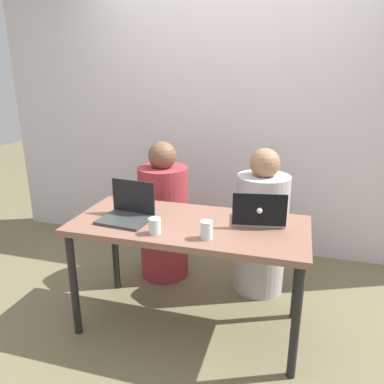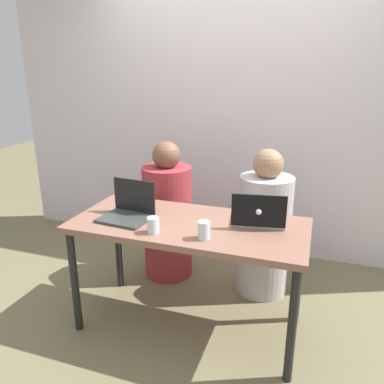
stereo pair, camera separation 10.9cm
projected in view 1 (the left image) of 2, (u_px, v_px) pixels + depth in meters
ground_plane at (189, 324)px, 2.56m from camera, size 12.00×12.00×0.00m
back_wall at (230, 127)px, 3.41m from camera, size 4.50×0.10×2.33m
desk at (189, 234)px, 2.35m from camera, size 1.46×0.66×0.75m
person_on_left at (164, 218)px, 3.06m from camera, size 0.42×0.42×1.14m
person_on_right at (261, 229)px, 2.85m from camera, size 0.47×0.47×1.13m
laptop_front_left at (128, 211)px, 2.37m from camera, size 0.33×0.29×0.23m
laptop_back_right at (258, 216)px, 2.30m from camera, size 0.35×0.28×0.22m
water_glass_left at (155, 227)px, 2.16m from camera, size 0.07×0.07×0.09m
water_glass_right at (206, 231)px, 2.10m from camera, size 0.07×0.07×0.10m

